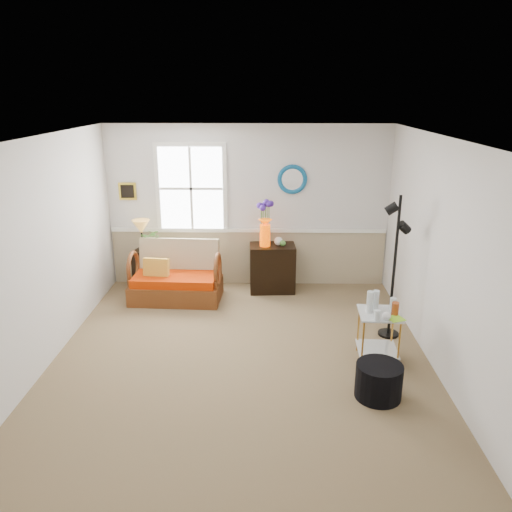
{
  "coord_description": "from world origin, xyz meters",
  "views": [
    {
      "loc": [
        0.3,
        -5.34,
        3.06
      ],
      "look_at": [
        0.17,
        0.35,
        1.18
      ],
      "focal_mm": 35.0,
      "sensor_mm": 36.0,
      "label": 1
    }
  ],
  "objects_px": {
    "loveseat": "(176,272)",
    "ottoman": "(379,381)",
    "lamp_stand": "(147,269)",
    "cabinet": "(272,268)",
    "side_table": "(378,336)",
    "floor_lamp": "(394,268)"
  },
  "relations": [
    {
      "from": "lamp_stand",
      "to": "loveseat",
      "type": "bearing_deg",
      "value": -41.55
    },
    {
      "from": "loveseat",
      "to": "side_table",
      "type": "relative_size",
      "value": 2.21
    },
    {
      "from": "side_table",
      "to": "loveseat",
      "type": "bearing_deg",
      "value": 146.72
    },
    {
      "from": "floor_lamp",
      "to": "ottoman",
      "type": "distance_m",
      "value": 1.66
    },
    {
      "from": "loveseat",
      "to": "lamp_stand",
      "type": "height_order",
      "value": "loveseat"
    },
    {
      "from": "lamp_stand",
      "to": "side_table",
      "type": "xyz_separation_m",
      "value": [
        3.27,
        -2.27,
        -0.01
      ]
    },
    {
      "from": "loveseat",
      "to": "lamp_stand",
      "type": "distance_m",
      "value": 0.76
    },
    {
      "from": "floor_lamp",
      "to": "ottoman",
      "type": "height_order",
      "value": "floor_lamp"
    },
    {
      "from": "loveseat",
      "to": "lamp_stand",
      "type": "bearing_deg",
      "value": 140.94
    },
    {
      "from": "lamp_stand",
      "to": "floor_lamp",
      "type": "relative_size",
      "value": 0.34
    },
    {
      "from": "side_table",
      "to": "cabinet",
      "type": "bearing_deg",
      "value": 119.49
    },
    {
      "from": "ottoman",
      "to": "cabinet",
      "type": "bearing_deg",
      "value": 110.21
    },
    {
      "from": "lamp_stand",
      "to": "floor_lamp",
      "type": "height_order",
      "value": "floor_lamp"
    },
    {
      "from": "loveseat",
      "to": "lamp_stand",
      "type": "xyz_separation_m",
      "value": [
        -0.56,
        0.5,
        -0.12
      ]
    },
    {
      "from": "floor_lamp",
      "to": "cabinet",
      "type": "bearing_deg",
      "value": 139.82
    },
    {
      "from": "cabinet",
      "to": "floor_lamp",
      "type": "distance_m",
      "value": 2.23
    },
    {
      "from": "loveseat",
      "to": "cabinet",
      "type": "relative_size",
      "value": 1.78
    },
    {
      "from": "side_table",
      "to": "ottoman",
      "type": "height_order",
      "value": "side_table"
    },
    {
      "from": "lamp_stand",
      "to": "ottoman",
      "type": "height_order",
      "value": "lamp_stand"
    },
    {
      "from": "cabinet",
      "to": "side_table",
      "type": "distance_m",
      "value": 2.5
    },
    {
      "from": "loveseat",
      "to": "ottoman",
      "type": "height_order",
      "value": "loveseat"
    },
    {
      "from": "cabinet",
      "to": "side_table",
      "type": "relative_size",
      "value": 1.24
    }
  ]
}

